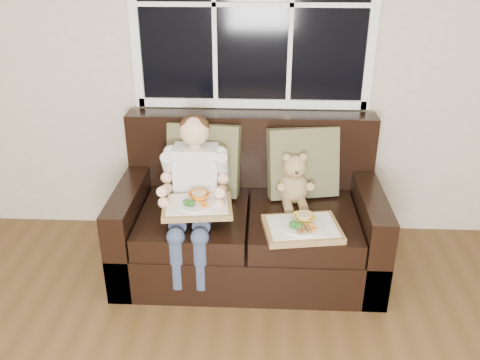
# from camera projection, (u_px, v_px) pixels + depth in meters

# --- Properties ---
(room_walls) EXTENTS (4.52, 5.02, 2.71)m
(room_walls) POSITION_uv_depth(u_px,v_px,m) (103.00, 173.00, 1.06)
(room_walls) COLOR #B9AE99
(room_walls) RESTS_ON ground
(window_back) EXTENTS (1.62, 0.04, 1.37)m
(window_back) POSITION_uv_depth(u_px,v_px,m) (253.00, 4.00, 3.26)
(window_back) COLOR black
(window_back) RESTS_ON room_walls
(loveseat) EXTENTS (1.70, 0.92, 0.96)m
(loveseat) POSITION_uv_depth(u_px,v_px,m) (249.00, 221.00, 3.42)
(loveseat) COLOR black
(loveseat) RESTS_ON ground
(pillow_left) EXTENTS (0.50, 0.27, 0.49)m
(pillow_left) POSITION_uv_depth(u_px,v_px,m) (204.00, 160.00, 3.41)
(pillow_left) COLOR brown
(pillow_left) RESTS_ON loveseat
(pillow_right) EXTENTS (0.50, 0.30, 0.48)m
(pillow_right) POSITION_uv_depth(u_px,v_px,m) (303.00, 163.00, 3.38)
(pillow_right) COLOR brown
(pillow_right) RESTS_ON loveseat
(child) EXTENTS (0.41, 0.60, 0.93)m
(child) POSITION_uv_depth(u_px,v_px,m) (194.00, 182.00, 3.17)
(child) COLOR silver
(child) RESTS_ON loveseat
(teddy_bear) EXTENTS (0.22, 0.28, 0.36)m
(teddy_bear) POSITION_uv_depth(u_px,v_px,m) (294.00, 182.00, 3.32)
(teddy_bear) COLOR tan
(teddy_bear) RESTS_ON loveseat
(tray_left) EXTENTS (0.45, 0.36, 0.10)m
(tray_left) POSITION_uv_depth(u_px,v_px,m) (197.00, 205.00, 3.07)
(tray_left) COLOR #986E45
(tray_left) RESTS_ON child
(tray_right) EXTENTS (0.49, 0.41, 0.10)m
(tray_right) POSITION_uv_depth(u_px,v_px,m) (302.00, 227.00, 3.02)
(tray_right) COLOR #986E45
(tray_right) RESTS_ON loveseat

